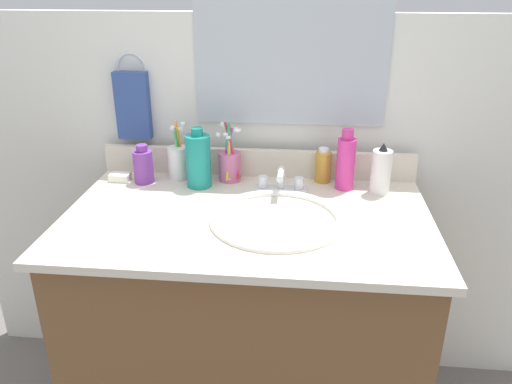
{
  "coord_description": "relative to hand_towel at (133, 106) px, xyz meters",
  "views": [
    {
      "loc": [
        0.15,
        -1.26,
        1.41
      ],
      "look_at": [
        0.03,
        0.0,
        0.86
      ],
      "focal_mm": 35.44,
      "sensor_mm": 36.0,
      "label": 1
    }
  ],
  "objects": [
    {
      "name": "bottle_cream_purple",
      "position": [
        0.06,
        -0.12,
        -0.16
      ],
      "size": [
        0.06,
        0.06,
        0.13
      ],
      "color": "#7A3899",
      "rests_on": "countertop"
    },
    {
      "name": "towel_ring",
      "position": [
        0.0,
        0.02,
        0.12
      ],
      "size": [
        0.1,
        0.01,
        0.1
      ],
      "primitive_type": "torus",
      "rotation": [
        1.57,
        0.0,
        0.0
      ],
      "color": "silver"
    },
    {
      "name": "mirror_panel",
      "position": [
        0.51,
        0.02,
        0.23
      ],
      "size": [
        0.6,
        0.01,
        0.56
      ],
      "primitive_type": "cube",
      "color": "#B2BCC6"
    },
    {
      "name": "bottle_mouthwash_teal",
      "position": [
        0.24,
        -0.13,
        -0.13
      ],
      "size": [
        0.08,
        0.08,
        0.19
      ],
      "color": "teal",
      "rests_on": "countertop"
    },
    {
      "name": "bottle_lotion_white",
      "position": [
        0.8,
        -0.13,
        -0.15
      ],
      "size": [
        0.06,
        0.06,
        0.16
      ],
      "color": "white",
      "rests_on": "countertop"
    },
    {
      "name": "cup_pink",
      "position": [
        0.33,
        -0.07,
        -0.16
      ],
      "size": [
        0.08,
        0.09,
        0.19
      ],
      "color": "#D16693",
      "rests_on": "countertop"
    },
    {
      "name": "backsplash",
      "position": [
        0.41,
        -0.02,
        -0.18
      ],
      "size": [
        1.02,
        0.02,
        0.09
      ],
      "primitive_type": "cube",
      "color": "beige",
      "rests_on": "countertop"
    },
    {
      "name": "soap_bar",
      "position": [
        -0.03,
        -0.11,
        -0.21
      ],
      "size": [
        0.06,
        0.04,
        0.02
      ],
      "primitive_type": "cube",
      "color": "white",
      "rests_on": "countertop"
    },
    {
      "name": "bottle_soap_pink",
      "position": [
        0.69,
        -0.1,
        -0.13
      ],
      "size": [
        0.06,
        0.06,
        0.19
      ],
      "color": "#D8338C",
      "rests_on": "countertop"
    },
    {
      "name": "countertop",
      "position": [
        0.41,
        -0.32,
        -0.23
      ],
      "size": [
        1.02,
        0.62,
        0.02
      ],
      "primitive_type": "cube",
      "color": "beige",
      "rests_on": "vanity_cabinet"
    },
    {
      "name": "hand_towel",
      "position": [
        0.0,
        0.0,
        0.0
      ],
      "size": [
        0.11,
        0.04,
        0.22
      ],
      "primitive_type": "cube",
      "color": "#334C8C"
    },
    {
      "name": "cup_white_ceramic",
      "position": [
        0.16,
        -0.07,
        -0.16
      ],
      "size": [
        0.07,
        0.08,
        0.19
      ],
      "color": "white",
      "rests_on": "countertop"
    },
    {
      "name": "bottle_oil_amber",
      "position": [
        0.63,
        -0.05,
        -0.17
      ],
      "size": [
        0.05,
        0.05,
        0.11
      ],
      "color": "gold",
      "rests_on": "countertop"
    },
    {
      "name": "sink_basin",
      "position": [
        0.5,
        -0.35,
        -0.25
      ],
      "size": [
        0.37,
        0.37,
        0.11
      ],
      "color": "white",
      "rests_on": "countertop"
    },
    {
      "name": "vanity_cabinet",
      "position": [
        0.41,
        -0.32,
        -0.63
      ],
      "size": [
        0.98,
        0.57,
        0.77
      ],
      "primitive_type": "cube",
      "color": "brown",
      "rests_on": "ground_plane"
    },
    {
      "name": "faucet",
      "position": [
        0.5,
        -0.15,
        -0.19
      ],
      "size": [
        0.16,
        0.1,
        0.08
      ],
      "color": "silver",
      "rests_on": "countertop"
    },
    {
      "name": "back_wall",
      "position": [
        0.41,
        0.04,
        -0.36
      ],
      "size": [
        2.12,
        0.04,
        1.3
      ],
      "primitive_type": "cube",
      "color": "silver",
      "rests_on": "ground_plane"
    }
  ]
}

